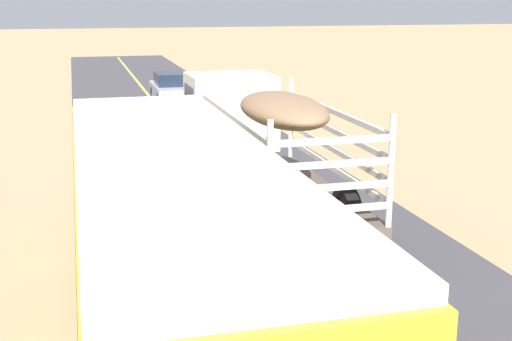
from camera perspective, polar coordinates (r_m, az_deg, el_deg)
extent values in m
cube|color=silver|center=(20.83, -2.13, 4.99)|extent=(2.50, 2.20, 2.20)
cube|color=#192333|center=(20.76, -2.14, 6.21)|extent=(2.53, 1.54, 0.70)
cube|color=brown|center=(15.96, 2.17, -1.91)|extent=(2.50, 6.40, 0.24)
cylinder|color=silver|center=(18.39, -4.21, 4.11)|extent=(0.12, 0.12, 2.20)
cylinder|color=silver|center=(18.96, 2.90, 4.44)|extent=(0.12, 0.12, 2.20)
cylinder|color=silver|center=(12.41, 1.18, -0.77)|extent=(0.12, 0.12, 2.20)
cylinder|color=silver|center=(13.24, 11.13, -0.08)|extent=(0.12, 0.12, 2.20)
cube|color=silver|center=(15.52, -2.09, -0.24)|extent=(0.08, 6.30, 0.12)
cube|color=silver|center=(16.20, 6.29, 0.30)|extent=(0.08, 6.30, 0.12)
cube|color=silver|center=(12.94, 6.27, -3.26)|extent=(2.40, 0.08, 0.12)
cube|color=silver|center=(15.41, -2.10, 1.34)|extent=(0.08, 6.30, 0.12)
cube|color=silver|center=(16.10, 6.33, 1.82)|extent=(0.08, 6.30, 0.12)
cube|color=silver|center=(12.82, 6.32, -1.39)|extent=(2.40, 0.08, 0.12)
cube|color=silver|center=(15.32, -2.12, 2.95)|extent=(0.08, 6.30, 0.12)
cube|color=silver|center=(16.01, 6.37, 3.36)|extent=(0.08, 6.30, 0.12)
cube|color=silver|center=(12.71, 6.37, 0.53)|extent=(2.40, 0.08, 0.12)
cube|color=silver|center=(15.24, -2.13, 4.57)|extent=(0.08, 6.30, 0.12)
cube|color=silver|center=(15.94, 6.42, 4.92)|extent=(0.08, 6.30, 0.12)
cube|color=silver|center=(12.61, 6.43, 2.47)|extent=(2.40, 0.08, 0.12)
ellipsoid|color=#8C6B4C|center=(15.53, 2.24, 5.09)|extent=(1.75, 3.84, 0.70)
cylinder|color=black|center=(20.86, -5.02, 1.46)|extent=(0.32, 1.10, 1.10)
cylinder|color=black|center=(21.32, 0.76, 1.79)|extent=(0.32, 1.10, 1.10)
cylinder|color=black|center=(14.55, -0.49, -4.13)|extent=(0.32, 1.10, 1.10)
cylinder|color=black|center=(15.21, 7.52, -3.44)|extent=(0.32, 1.10, 1.10)
cube|color=gold|center=(9.50, -6.76, -7.02)|extent=(2.50, 10.00, 2.70)
cube|color=white|center=(9.08, -7.02, 1.42)|extent=(2.45, 9.80, 0.16)
cube|color=#192333|center=(9.34, -6.84, -4.32)|extent=(2.54, 9.20, 0.80)
cube|color=silver|center=(9.97, -6.56, -13.20)|extent=(2.53, 9.80, 0.36)
cylinder|color=black|center=(12.89, -13.58, -7.24)|extent=(0.30, 1.00, 1.00)
cylinder|color=black|center=(13.09, -3.85, -6.53)|extent=(0.30, 1.00, 1.00)
cube|color=silver|center=(34.97, -7.00, 6.49)|extent=(1.80, 4.40, 0.70)
cube|color=#192333|center=(34.99, -7.05, 7.57)|extent=(1.53, 2.20, 0.60)
cylinder|color=black|center=(36.20, -8.53, 6.40)|extent=(0.22, 0.66, 0.66)
cylinder|color=black|center=(36.40, -6.04, 6.52)|extent=(0.22, 0.66, 0.66)
cylinder|color=black|center=(33.60, -8.01, 5.83)|extent=(0.22, 0.66, 0.66)
cylinder|color=black|center=(33.82, -5.34, 5.96)|extent=(0.22, 0.66, 0.66)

